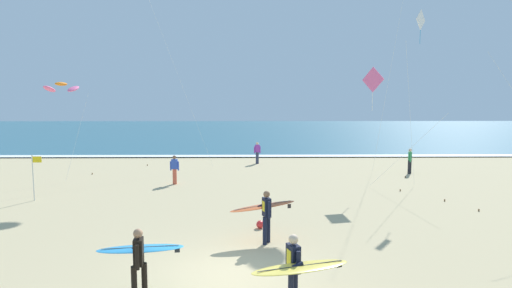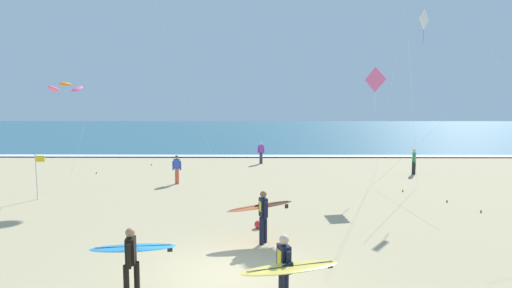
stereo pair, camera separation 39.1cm
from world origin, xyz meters
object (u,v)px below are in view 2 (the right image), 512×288
object	(u,v)px
bystander_purple_top	(261,153)
kite_diamond_ivory_far	(423,27)
surfer_lead	(287,268)
beach_ball	(258,224)
bystander_green_top	(414,161)
lifeguard_flag	(37,172)
bystander_blue_top	(177,169)
surfer_trailing	(262,210)
surfer_third	(132,254)
kite_diamond_rose_mid	(377,83)
kite_arc_amber_near	(65,88)

from	to	relation	value
bystander_purple_top	kite_diamond_ivory_far	bearing A→B (deg)	-45.38
surfer_lead	beach_ball	world-z (taller)	surfer_lead
bystander_green_top	lifeguard_flag	xyz separation A→B (m)	(-19.80, -6.80, 0.45)
bystander_blue_top	bystander_green_top	distance (m)	14.47
bystander_blue_top	lifeguard_flag	distance (m)	6.78
surfer_trailing	bystander_green_top	bearing A→B (deg)	52.61
bystander_green_top	surfer_third	bearing A→B (deg)	-127.51
lifeguard_flag	bystander_blue_top	bearing A→B (deg)	33.04
surfer_third	bystander_blue_top	size ratio (longest dim) A/B	1.28
surfer_lead	bystander_green_top	bearing A→B (deg)	62.16
kite_diamond_rose_mid	beach_ball	bearing A→B (deg)	-131.27
kite_diamond_rose_mid	beach_ball	size ratio (longest dim) A/B	22.42
kite_arc_amber_near	kite_diamond_rose_mid	xyz separation A→B (m)	(16.63, -1.49, 0.19)
surfer_third	surfer_trailing	bearing A→B (deg)	52.11
surfer_lead	surfer_trailing	xyz separation A→B (m)	(-0.52, 4.58, -0.00)
kite_diamond_ivory_far	bystander_blue_top	xyz separation A→B (m)	(-12.81, 0.89, -7.45)
surfer_third	lifeguard_flag	distance (m)	11.97
surfer_third	bystander_green_top	distance (m)	20.51
bystander_green_top	beach_ball	bearing A→B (deg)	-131.10
surfer_trailing	kite_diamond_rose_mid	distance (m)	11.06
kite_diamond_rose_mid	bystander_blue_top	xyz separation A→B (m)	(-10.50, 1.09, -4.64)
surfer_lead	bystander_green_top	size ratio (longest dim) A/B	1.41
surfer_trailing	bystander_purple_top	size ratio (longest dim) A/B	1.43
lifeguard_flag	surfer_trailing	bearing A→B (deg)	-28.80
kite_arc_amber_near	bystander_blue_top	bearing A→B (deg)	-3.75
surfer_lead	kite_diamond_ivory_far	size ratio (longest dim) A/B	0.24
surfer_lead	surfer_third	distance (m)	3.58
kite_arc_amber_near	bystander_blue_top	distance (m)	7.58
surfer_lead	bystander_blue_top	size ratio (longest dim) A/B	1.41
kite_diamond_rose_mid	lifeguard_flag	xyz separation A→B (m)	(-16.18, -2.60, -4.19)
bystander_blue_top	lifeguard_flag	xyz separation A→B (m)	(-5.67, -3.69, 0.45)
kite_diamond_rose_mid	kite_diamond_ivory_far	size ratio (longest dim) A/B	0.68
kite_diamond_ivory_far	kite_diamond_rose_mid	bearing A→B (deg)	-174.98
surfer_lead	kite_diamond_ivory_far	world-z (taller)	kite_diamond_ivory_far
kite_diamond_rose_mid	bystander_purple_top	bearing A→B (deg)	124.67
bystander_purple_top	beach_ball	world-z (taller)	bystander_purple_top
bystander_green_top	bystander_blue_top	bearing A→B (deg)	-167.60
surfer_trailing	bystander_purple_top	xyz separation A→B (m)	(0.03, 16.73, -0.23)
surfer_trailing	beach_ball	xyz separation A→B (m)	(-0.11, 1.41, -0.90)
surfer_lead	surfer_trailing	bearing A→B (deg)	96.46
kite_diamond_rose_mid	bystander_purple_top	xyz separation A→B (m)	(-5.87, 8.48, -4.64)
surfer_third	bystander_purple_top	size ratio (longest dim) A/B	1.28
bystander_purple_top	bystander_blue_top	world-z (taller)	same
kite_diamond_rose_mid	bystander_blue_top	world-z (taller)	kite_diamond_rose_mid
beach_ball	bystander_purple_top	bearing A→B (deg)	89.47
surfer_lead	kite_diamond_ivory_far	bearing A→B (deg)	59.52
surfer_trailing	bystander_green_top	distance (m)	15.67
kite_diamond_ivory_far	bystander_green_top	size ratio (longest dim) A/B	5.77
beach_ball	surfer_trailing	bearing A→B (deg)	-85.35
surfer_lead	kite_arc_amber_near	xyz separation A→B (m)	(-11.25, 14.33, 4.22)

